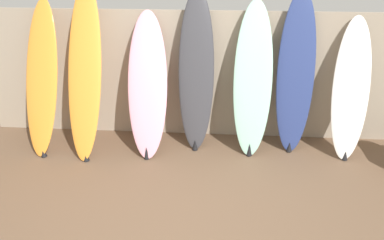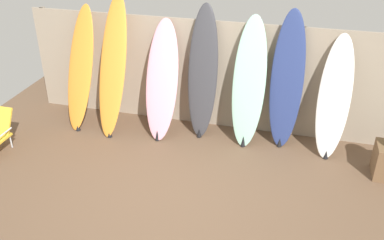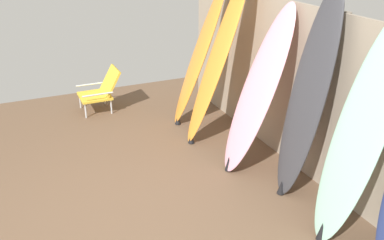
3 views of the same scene
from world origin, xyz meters
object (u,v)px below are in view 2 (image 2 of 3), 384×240
object	(u,v)px
surfboard_orange_0	(80,69)
surfboard_seafoam_4	(249,84)
surfboard_pink_2	(162,81)
surfboard_orange_1	(113,67)
surfboard_white_6	(334,98)
surfboard_navy_5	(287,82)
surfboard_charcoal_3	(203,73)

from	to	relation	value
surfboard_orange_0	surfboard_seafoam_4	world-z (taller)	surfboard_seafoam_4
surfboard_pink_2	surfboard_seafoam_4	size ratio (longest dim) A/B	0.93
surfboard_orange_1	surfboard_seafoam_4	bearing A→B (deg)	4.52
surfboard_orange_1	surfboard_orange_0	bearing A→B (deg)	175.86
surfboard_orange_0	surfboard_white_6	world-z (taller)	surfboard_orange_0
surfboard_orange_1	surfboard_navy_5	distance (m)	2.71
surfboard_charcoal_3	surfboard_orange_1	bearing A→B (deg)	-170.69
surfboard_orange_0	surfboard_seafoam_4	xyz separation A→B (m)	(2.75, 0.13, -0.00)
surfboard_white_6	surfboard_orange_1	bearing A→B (deg)	-177.09
surfboard_pink_2	surfboard_orange_0	bearing A→B (deg)	-178.43
surfboard_orange_1	surfboard_pink_2	size ratio (longest dim) A/B	1.20
surfboard_orange_0	surfboard_pink_2	xyz separation A→B (m)	(1.39, 0.04, -0.07)
surfboard_navy_5	surfboard_white_6	size ratio (longest dim) A/B	1.17
surfboard_seafoam_4	surfboard_navy_5	world-z (taller)	surfboard_navy_5
surfboard_orange_1	surfboard_seafoam_4	xyz separation A→B (m)	(2.14, 0.17, -0.11)
surfboard_orange_0	surfboard_pink_2	world-z (taller)	surfboard_orange_0
surfboard_charcoal_3	surfboard_white_6	xyz separation A→B (m)	(1.99, -0.06, -0.15)
surfboard_orange_0	surfboard_orange_1	bearing A→B (deg)	-4.14
surfboard_seafoam_4	surfboard_orange_1	bearing A→B (deg)	-175.48
surfboard_orange_0	surfboard_charcoal_3	distance (m)	2.02
surfboard_orange_0	surfboard_navy_5	size ratio (longest dim) A/B	0.94
surfboard_orange_1	surfboard_pink_2	xyz separation A→B (m)	(0.78, 0.08, -0.18)
surfboard_orange_0	surfboard_charcoal_3	xyz separation A→B (m)	(2.01, 0.19, 0.06)
surfboard_orange_1	surfboard_charcoal_3	distance (m)	1.43
surfboard_orange_0	surfboard_seafoam_4	size ratio (longest dim) A/B	1.00
surfboard_orange_0	surfboard_white_6	size ratio (longest dim) A/B	1.10
surfboard_seafoam_4	surfboard_white_6	world-z (taller)	surfboard_seafoam_4
surfboard_pink_2	surfboard_charcoal_3	world-z (taller)	surfboard_charcoal_3
surfboard_orange_0	surfboard_orange_1	size ratio (longest dim) A/B	0.90
surfboard_charcoal_3	surfboard_orange_0	bearing A→B (deg)	-174.67
surfboard_orange_0	surfboard_white_6	bearing A→B (deg)	1.85
surfboard_seafoam_4	surfboard_navy_5	distance (m)	0.56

